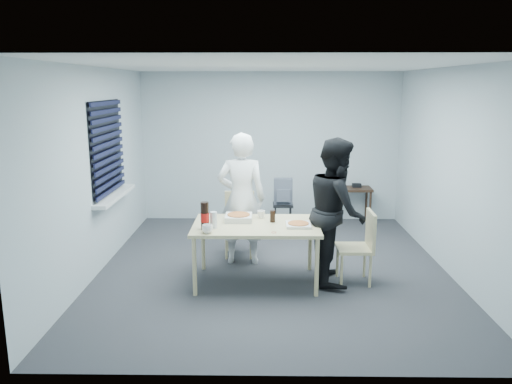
{
  "coord_description": "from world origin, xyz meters",
  "views": [
    {
      "loc": [
        -0.13,
        -6.24,
        2.37
      ],
      "look_at": [
        -0.22,
        0.1,
        1.01
      ],
      "focal_mm": 35.0,
      "sensor_mm": 36.0,
      "label": 1
    }
  ],
  "objects_px": {
    "person_black": "(336,211)",
    "mug_a": "(207,229)",
    "person_white": "(242,199)",
    "backpack": "(283,192)",
    "soda_bottle": "(205,216)",
    "chair_far": "(239,219)",
    "side_table": "(344,192)",
    "mug_b": "(261,214)",
    "dining_table": "(256,229)",
    "chair_right": "(362,242)",
    "stool": "(283,210)"
  },
  "relations": [
    {
      "from": "person_white",
      "to": "person_black",
      "type": "height_order",
      "value": "same"
    },
    {
      "from": "stool",
      "to": "soda_bottle",
      "type": "relative_size",
      "value": 1.44
    },
    {
      "from": "chair_right",
      "to": "mug_a",
      "type": "height_order",
      "value": "chair_right"
    },
    {
      "from": "chair_far",
      "to": "chair_right",
      "type": "distance_m",
      "value": 1.86
    },
    {
      "from": "side_table",
      "to": "soda_bottle",
      "type": "xyz_separation_m",
      "value": [
        -2.09,
        -2.96,
        0.34
      ]
    },
    {
      "from": "person_white",
      "to": "side_table",
      "type": "relative_size",
      "value": 1.89
    },
    {
      "from": "side_table",
      "to": "stool",
      "type": "height_order",
      "value": "side_table"
    },
    {
      "from": "person_white",
      "to": "chair_right",
      "type": "bearing_deg",
      "value": 154.9
    },
    {
      "from": "chair_right",
      "to": "soda_bottle",
      "type": "bearing_deg",
      "value": -173.15
    },
    {
      "from": "backpack",
      "to": "soda_bottle",
      "type": "relative_size",
      "value": 1.33
    },
    {
      "from": "soda_bottle",
      "to": "mug_b",
      "type": "bearing_deg",
      "value": 37.89
    },
    {
      "from": "person_black",
      "to": "mug_a",
      "type": "relative_size",
      "value": 14.39
    },
    {
      "from": "backpack",
      "to": "mug_a",
      "type": "distance_m",
      "value": 2.76
    },
    {
      "from": "backpack",
      "to": "mug_a",
      "type": "relative_size",
      "value": 3.44
    },
    {
      "from": "person_white",
      "to": "side_table",
      "type": "bearing_deg",
      "value": -129.87
    },
    {
      "from": "side_table",
      "to": "mug_b",
      "type": "distance_m",
      "value": 2.85
    },
    {
      "from": "chair_right",
      "to": "soda_bottle",
      "type": "height_order",
      "value": "soda_bottle"
    },
    {
      "from": "person_black",
      "to": "dining_table",
      "type": "bearing_deg",
      "value": 94.25
    },
    {
      "from": "chair_far",
      "to": "backpack",
      "type": "height_order",
      "value": "chair_far"
    },
    {
      "from": "chair_right",
      "to": "person_white",
      "type": "height_order",
      "value": "person_white"
    },
    {
      "from": "person_white",
      "to": "mug_a",
      "type": "height_order",
      "value": "person_white"
    },
    {
      "from": "backpack",
      "to": "mug_a",
      "type": "xyz_separation_m",
      "value": [
        -0.96,
        -2.59,
        0.12
      ]
    },
    {
      "from": "person_white",
      "to": "backpack",
      "type": "height_order",
      "value": "person_white"
    },
    {
      "from": "person_white",
      "to": "stool",
      "type": "height_order",
      "value": "person_white"
    },
    {
      "from": "dining_table",
      "to": "side_table",
      "type": "distance_m",
      "value": 3.13
    },
    {
      "from": "chair_right",
      "to": "person_white",
      "type": "distance_m",
      "value": 1.68
    },
    {
      "from": "person_white",
      "to": "person_black",
      "type": "distance_m",
      "value": 1.33
    },
    {
      "from": "person_white",
      "to": "person_black",
      "type": "xyz_separation_m",
      "value": [
        1.17,
        -0.63,
        0.0
      ]
    },
    {
      "from": "dining_table",
      "to": "side_table",
      "type": "bearing_deg",
      "value": 61.35
    },
    {
      "from": "dining_table",
      "to": "mug_a",
      "type": "xyz_separation_m",
      "value": [
        -0.54,
        -0.38,
        0.11
      ]
    },
    {
      "from": "chair_right",
      "to": "stool",
      "type": "distance_m",
      "value": 2.38
    },
    {
      "from": "stool",
      "to": "dining_table",
      "type": "bearing_deg",
      "value": -100.48
    },
    {
      "from": "person_white",
      "to": "stool",
      "type": "bearing_deg",
      "value": -112.06
    },
    {
      "from": "chair_far",
      "to": "side_table",
      "type": "relative_size",
      "value": 0.95
    },
    {
      "from": "backpack",
      "to": "mug_a",
      "type": "bearing_deg",
      "value": -123.29
    },
    {
      "from": "chair_far",
      "to": "side_table",
      "type": "bearing_deg",
      "value": 43.69
    },
    {
      "from": "chair_right",
      "to": "backpack",
      "type": "relative_size",
      "value": 2.1
    },
    {
      "from": "chair_far",
      "to": "soda_bottle",
      "type": "bearing_deg",
      "value": -104.65
    },
    {
      "from": "person_black",
      "to": "soda_bottle",
      "type": "height_order",
      "value": "person_black"
    },
    {
      "from": "stool",
      "to": "mug_a",
      "type": "bearing_deg",
      "value": -110.15
    },
    {
      "from": "mug_a",
      "to": "soda_bottle",
      "type": "xyz_separation_m",
      "value": [
        -0.05,
        0.17,
        0.1
      ]
    },
    {
      "from": "dining_table",
      "to": "mug_a",
      "type": "relative_size",
      "value": 12.29
    },
    {
      "from": "chair_far",
      "to": "soda_bottle",
      "type": "height_order",
      "value": "soda_bottle"
    },
    {
      "from": "person_white",
      "to": "soda_bottle",
      "type": "bearing_deg",
      "value": 67.27
    },
    {
      "from": "chair_far",
      "to": "backpack",
      "type": "distance_m",
      "value": 1.33
    },
    {
      "from": "side_table",
      "to": "person_white",
      "type": "bearing_deg",
      "value": -129.87
    },
    {
      "from": "dining_table",
      "to": "backpack",
      "type": "xyz_separation_m",
      "value": [
        0.41,
        2.21,
        -0.01
      ]
    },
    {
      "from": "stool",
      "to": "mug_b",
      "type": "relative_size",
      "value": 4.56
    },
    {
      "from": "side_table",
      "to": "mug_a",
      "type": "relative_size",
      "value": 7.6
    },
    {
      "from": "person_black",
      "to": "chair_far",
      "type": "bearing_deg",
      "value": 50.79
    }
  ]
}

